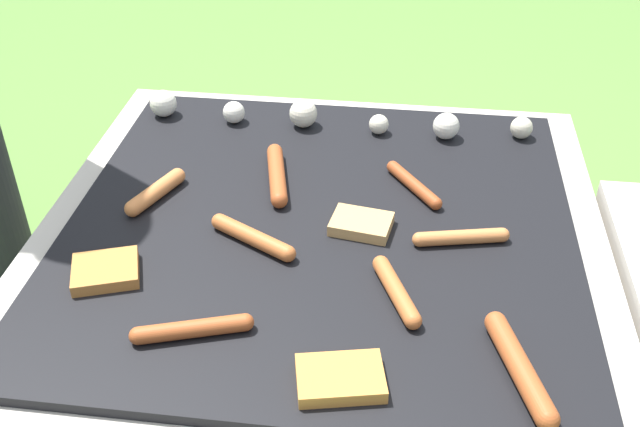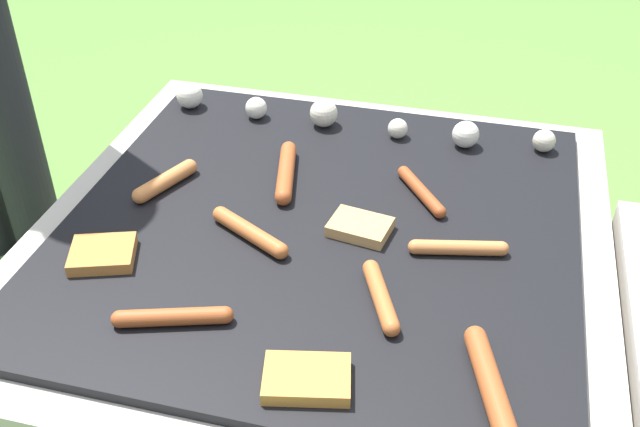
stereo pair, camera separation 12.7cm
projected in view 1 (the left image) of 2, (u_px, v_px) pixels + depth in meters
name	position (u px, v px, depth m)	size (l,w,h in m)	color
ground_plane	(320.00, 372.00, 1.50)	(14.00, 14.00, 0.00)	#567F38
grill	(320.00, 304.00, 1.39)	(0.98, 0.98, 0.37)	#B2AA9E
sausage_front_left	(396.00, 291.00, 1.12)	(0.08, 0.15, 0.03)	#B7602D
sausage_back_right	(192.00, 329.00, 1.06)	(0.17, 0.07, 0.03)	#A34C23
sausage_front_center	(253.00, 237.00, 1.23)	(0.16, 0.10, 0.03)	#B7602D
sausage_mid_left	(520.00, 367.00, 0.99)	(0.08, 0.20, 0.03)	#A34C23
sausage_mid_right	(414.00, 185.00, 1.36)	(0.10, 0.13, 0.02)	#93421E
sausage_back_left	(277.00, 175.00, 1.38)	(0.07, 0.19, 0.03)	#A34C23
sausage_front_right	(461.00, 237.00, 1.23)	(0.16, 0.05, 0.02)	#C6753D
sausage_back_center	(156.00, 192.00, 1.33)	(0.08, 0.14, 0.03)	#C6753D
bread_slice_left	(361.00, 224.00, 1.26)	(0.11, 0.09, 0.02)	tan
bread_slice_right	(106.00, 271.00, 1.16)	(0.12, 0.11, 0.02)	#B27033
bread_slice_center	(340.00, 378.00, 0.99)	(0.13, 0.10, 0.02)	#D18438
mushroom_row	(319.00, 116.00, 1.54)	(0.79, 0.08, 0.06)	silver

